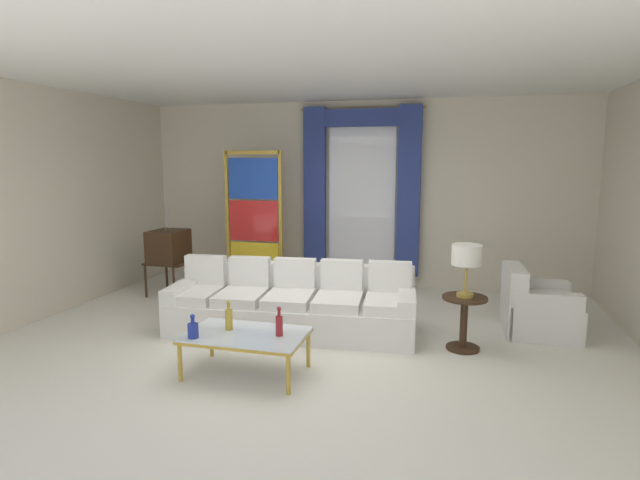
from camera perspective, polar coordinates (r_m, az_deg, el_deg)
name	(u,v)px	position (r m, az deg, el deg)	size (l,w,h in m)	color
ground_plane	(307,344)	(5.82, -1.44, -11.66)	(16.00, 16.00, 0.00)	silver
wall_rear	(358,194)	(8.45, 4.35, 5.21)	(8.00, 0.12, 3.00)	beige
wall_left	(64,201)	(7.82, -26.88, 3.97)	(0.12, 7.00, 3.00)	beige
ceiling_slab	(325,77)	(6.29, 0.58, 17.83)	(8.00, 7.60, 0.04)	white
curtained_window	(361,180)	(8.26, 4.64, 6.79)	(2.00, 0.17, 2.70)	white
couch_white_long	(292,306)	(6.18, -3.13, -7.43)	(2.99, 1.18, 0.86)	white
coffee_table	(246,337)	(5.00, -8.33, -10.72)	(1.14, 0.72, 0.41)	silver
bottle_blue_decanter	(279,324)	(4.85, -4.62, -9.44)	(0.07, 0.07, 0.28)	maroon
bottle_crystal_tall	(229,318)	(5.08, -10.22, -8.62)	(0.07, 0.07, 0.30)	gold
bottle_amber_squat	(193,329)	(4.94, -14.10, -9.74)	(0.10, 0.10, 0.23)	navy
vintage_tv	(169,248)	(8.08, -16.68, -0.82)	(0.62, 0.60, 1.35)	#382314
armchair_white	(535,310)	(6.61, 23.04, -7.23)	(0.85, 0.84, 0.80)	white
stained_glass_divider	(254,223)	(8.10, -7.45, 1.86)	(0.95, 0.05, 2.20)	gold
peacock_figurine	(276,283)	(7.70, -4.99, -4.82)	(0.44, 0.60, 0.50)	beige
round_side_table	(464,318)	(5.78, 15.90, -8.44)	(0.48, 0.48, 0.59)	#382314
table_lamp_brass	(467,257)	(5.62, 16.19, -1.87)	(0.32, 0.32, 0.57)	#B29338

